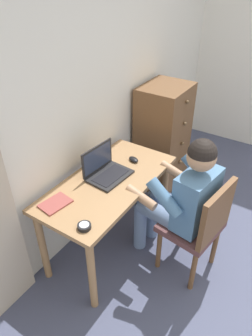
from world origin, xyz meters
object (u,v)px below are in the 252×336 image
at_px(laptop, 106,170).
at_px(notebook_pad, 55,203).
at_px(desk, 109,192).
at_px(computer_mouse, 134,159).
at_px(dresser, 162,138).
at_px(chair, 199,225).
at_px(person_seated, 181,196).
at_px(desk_clock, 84,226).

height_order(laptop, notebook_pad, laptop).
xyz_separation_m(desk, computer_mouse, (0.35, -0.02, 0.13)).
bearing_deg(dresser, chair, -139.37).
bearing_deg(laptop, person_seated, -77.36).
bearing_deg(notebook_pad, person_seated, -39.80).
bearing_deg(laptop, computer_mouse, -14.85).
bearing_deg(desk, dresser, 4.65).
bearing_deg(desk, computer_mouse, -2.70).
xyz_separation_m(chair, notebook_pad, (-0.59, 0.87, 0.23)).
distance_m(dresser, desk_clock, 1.63).
height_order(dresser, chair, dresser).
xyz_separation_m(desk_clock, notebook_pad, (0.07, 0.32, -0.01)).
distance_m(chair, laptop, 0.83).
relative_size(desk, person_seated, 1.00).
bearing_deg(notebook_pad, desk, -10.94).
height_order(desk, person_seated, person_seated).
height_order(dresser, desk_clock, dresser).
bearing_deg(dresser, desk_clock, -170.81).
distance_m(desk, computer_mouse, 0.37).
height_order(chair, laptop, laptop).
xyz_separation_m(laptop, desk_clock, (-0.55, -0.23, -0.04)).
bearing_deg(computer_mouse, laptop, -174.42).
relative_size(desk, desk_clock, 13.37).
distance_m(desk, person_seated, 0.57).
bearing_deg(notebook_pad, laptop, -2.03).
xyz_separation_m(dresser, laptop, (-1.05, -0.03, 0.21)).
relative_size(computer_mouse, desk_clock, 1.11).
bearing_deg(desk, desk_clock, -161.17).
bearing_deg(desk_clock, dresser, 9.19).
xyz_separation_m(desk, desk_clock, (-0.50, -0.17, 0.13)).
bearing_deg(dresser, person_seated, -145.70).
relative_size(chair, computer_mouse, 8.88).
bearing_deg(notebook_pad, computer_mouse, -3.72).
height_order(chair, computer_mouse, chair).
relative_size(person_seated, notebook_pad, 5.74).
relative_size(computer_mouse, notebook_pad, 0.48).
bearing_deg(desk, chair, -77.25).
height_order(computer_mouse, desk_clock, computer_mouse).
xyz_separation_m(dresser, computer_mouse, (-0.76, -0.11, 0.17)).
bearing_deg(notebook_pad, desk_clock, -93.71).
distance_m(dresser, notebook_pad, 1.54).
xyz_separation_m(desk, dresser, (1.10, 0.09, -0.04)).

